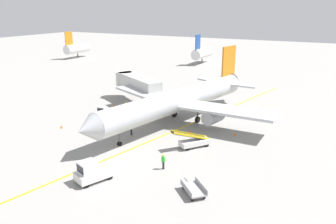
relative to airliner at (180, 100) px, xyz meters
name	(u,v)px	position (x,y,z in m)	size (l,w,h in m)	color
ground_plane	(112,154)	(-1.73, -14.31, -3.42)	(300.00, 300.00, 0.00)	gray
taxi_line_yellow	(146,143)	(-0.11, -9.31, -3.41)	(0.30, 80.00, 0.01)	yellow
airliner	(180,100)	(0.00, 0.00, 0.00)	(28.00, 35.10, 10.10)	#B2B5BA
jet_bridge	(135,83)	(-12.07, 6.27, 0.12)	(12.41, 8.51, 4.85)	beige
pushback_tug	(92,172)	(0.46, -20.38, -2.42)	(3.08, 4.04, 2.20)	silver
baggage_tug_near_wing	(103,113)	(-11.02, -4.31, -2.49)	(1.87, 2.65, 2.10)	silver
belt_loader_forward_hold	(194,141)	(5.74, -7.75, -2.64)	(3.93, 4.79, 2.59)	silver
belt_loader_aft_hold	(126,120)	(-6.40, -4.84, -2.64)	(3.30, 5.05, 2.59)	silver
baggage_cart_loaded	(194,189)	(10.26, -17.83, -2.95)	(3.28, 3.17, 0.94)	#A5A5A8
ground_crew_marshaller	(163,161)	(5.36, -14.74, -2.51)	(0.36, 0.24, 1.70)	#26262D
ground_crew_wing_walker	(131,129)	(-3.29, -7.98, -2.51)	(0.36, 0.24, 1.70)	#26262D
safety_cone_nose_left	(190,131)	(3.29, -3.47, -3.20)	(0.36, 0.36, 0.44)	orange
safety_cone_nose_right	(94,133)	(-7.85, -10.31, -3.20)	(0.36, 0.36, 0.44)	orange
safety_cone_wingtip_left	(61,127)	(-13.59, -10.42, -3.20)	(0.36, 0.36, 0.44)	orange
safety_cone_wingtip_right	(113,106)	(-13.52, 1.60, -3.20)	(0.36, 0.36, 0.44)	orange
safety_cone_tail_area	(235,134)	(9.02, -1.64, -3.20)	(0.36, 0.36, 0.44)	orange
distant_aircraft_far_left	(77,48)	(-60.01, 43.73, -0.20)	(3.00, 10.10, 8.80)	silver
distant_aircraft_mid_left	(202,53)	(-18.58, 52.38, -0.20)	(3.00, 10.10, 8.80)	silver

